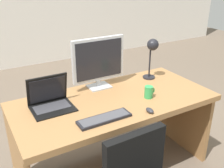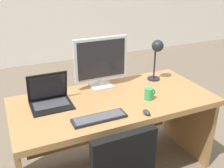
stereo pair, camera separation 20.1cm
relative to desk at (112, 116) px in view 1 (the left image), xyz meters
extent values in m
plane|color=#6B5B4C|center=(0.00, 1.46, -0.55)|extent=(12.00, 12.00, 0.00)
cube|color=#9E7042|center=(0.00, -0.04, 0.17)|extent=(1.67, 0.80, 0.05)
cube|color=#9E7042|center=(0.82, -0.04, -0.21)|extent=(0.04, 0.70, 0.69)
cube|color=#9E7042|center=(0.00, 0.26, -0.17)|extent=(1.47, 0.02, 0.49)
cube|color=#B7BABF|center=(0.00, 0.24, 0.20)|extent=(0.20, 0.16, 0.01)
cube|color=#B7BABF|center=(0.00, 0.25, 0.24)|extent=(0.04, 0.02, 0.07)
cube|color=#B7BABF|center=(0.00, 0.24, 0.46)|extent=(0.49, 0.04, 0.38)
cube|color=black|center=(0.00, 0.22, 0.46)|extent=(0.44, 0.00, 0.34)
cube|color=black|center=(-0.50, 0.05, 0.20)|extent=(0.32, 0.26, 0.01)
cube|color=#38383D|center=(-0.50, 0.07, 0.20)|extent=(0.27, 0.14, 0.00)
cube|color=black|center=(-0.50, 0.15, 0.32)|extent=(0.32, 0.07, 0.24)
cube|color=black|center=(-0.50, 0.14, 0.32)|extent=(0.28, 0.05, 0.20)
cube|color=black|center=(-0.23, -0.29, 0.20)|extent=(0.40, 0.12, 0.02)
cube|color=#47474C|center=(-0.23, -0.29, 0.21)|extent=(0.37, 0.10, 0.00)
ellipsoid|color=#2D2D33|center=(0.12, -0.37, 0.21)|extent=(0.04, 0.08, 0.03)
cylinder|color=black|center=(0.53, 0.18, 0.20)|extent=(0.12, 0.12, 0.01)
cylinder|color=black|center=(0.53, 0.18, 0.35)|extent=(0.02, 0.02, 0.29)
sphere|color=black|center=(0.53, 0.15, 0.54)|extent=(0.11, 0.11, 0.11)
cylinder|color=green|center=(0.26, -0.17, 0.24)|extent=(0.07, 0.07, 0.10)
torus|color=green|center=(0.29, -0.17, 0.25)|extent=(0.06, 0.01, 0.06)
cube|color=black|center=(-0.21, -0.64, 0.08)|extent=(0.44, 0.07, 0.39)
camera|label=1|loc=(-1.00, -1.72, 1.18)|focal=42.07mm
camera|label=2|loc=(-0.82, -1.81, 1.18)|focal=42.07mm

